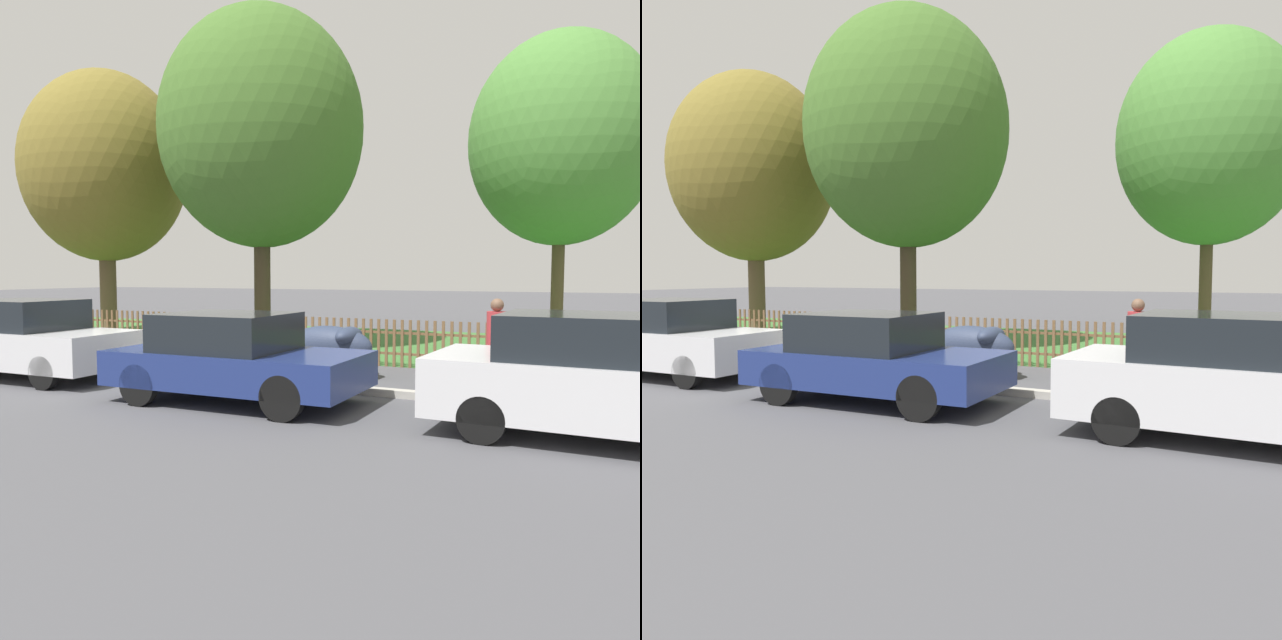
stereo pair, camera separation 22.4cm
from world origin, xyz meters
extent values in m
plane|color=#4C4C51|center=(0.00, 0.00, 0.00)|extent=(120.00, 120.00, 0.00)
cube|color=#B2ADA3|center=(0.00, 0.10, 0.06)|extent=(35.02, 0.20, 0.12)
cube|color=#3D7033|center=(0.00, 7.27, 0.01)|extent=(35.02, 8.27, 0.01)
cube|color=brown|center=(0.00, 3.17, 0.28)|extent=(35.02, 0.03, 0.05)
cube|color=brown|center=(0.00, 3.17, 0.72)|extent=(35.02, 0.03, 0.05)
cube|color=brown|center=(-6.84, 3.14, 0.50)|extent=(0.06, 0.03, 1.00)
cube|color=brown|center=(-6.66, 3.14, 0.50)|extent=(0.06, 0.03, 1.00)
cube|color=brown|center=(-6.49, 3.14, 0.50)|extent=(0.06, 0.03, 1.00)
cube|color=brown|center=(-6.32, 3.14, 0.50)|extent=(0.06, 0.03, 1.00)
cube|color=brown|center=(-6.15, 3.14, 0.50)|extent=(0.06, 0.03, 1.00)
cube|color=brown|center=(-5.97, 3.14, 0.50)|extent=(0.06, 0.03, 1.00)
cube|color=brown|center=(-5.80, 3.14, 0.50)|extent=(0.06, 0.03, 1.00)
cube|color=brown|center=(-5.63, 3.14, 0.50)|extent=(0.06, 0.03, 1.00)
cube|color=brown|center=(-5.45, 3.14, 0.50)|extent=(0.06, 0.03, 1.00)
cube|color=brown|center=(-5.28, 3.14, 0.50)|extent=(0.06, 0.03, 1.00)
cube|color=brown|center=(-5.11, 3.14, 0.50)|extent=(0.06, 0.03, 1.00)
cube|color=brown|center=(-4.93, 3.14, 0.50)|extent=(0.06, 0.03, 1.00)
cube|color=brown|center=(-4.76, 3.14, 0.50)|extent=(0.06, 0.03, 1.00)
cube|color=brown|center=(-4.59, 3.14, 0.50)|extent=(0.06, 0.03, 1.00)
cube|color=brown|center=(-4.41, 3.14, 0.50)|extent=(0.06, 0.03, 1.00)
cube|color=brown|center=(-4.24, 3.14, 0.50)|extent=(0.06, 0.03, 1.00)
cube|color=brown|center=(-4.07, 3.14, 0.50)|extent=(0.06, 0.03, 1.00)
cube|color=brown|center=(-3.89, 3.14, 0.50)|extent=(0.06, 0.03, 1.00)
cube|color=brown|center=(-3.72, 3.14, 0.50)|extent=(0.06, 0.03, 1.00)
cube|color=brown|center=(-3.55, 3.14, 0.50)|extent=(0.06, 0.03, 1.00)
cube|color=brown|center=(-3.38, 3.14, 0.50)|extent=(0.06, 0.03, 1.00)
cube|color=brown|center=(-3.20, 3.14, 0.50)|extent=(0.06, 0.03, 1.00)
cube|color=brown|center=(-3.03, 3.14, 0.50)|extent=(0.06, 0.03, 1.00)
cube|color=brown|center=(-2.86, 3.14, 0.50)|extent=(0.06, 0.03, 1.00)
cube|color=brown|center=(-2.68, 3.14, 0.50)|extent=(0.06, 0.03, 1.00)
cube|color=brown|center=(-2.51, 3.14, 0.50)|extent=(0.06, 0.03, 1.00)
cube|color=brown|center=(-2.34, 3.14, 0.50)|extent=(0.06, 0.03, 1.00)
cube|color=brown|center=(-2.16, 3.14, 0.50)|extent=(0.06, 0.03, 1.00)
cube|color=brown|center=(-1.99, 3.14, 0.50)|extent=(0.06, 0.03, 1.00)
cube|color=brown|center=(-1.82, 3.14, 0.50)|extent=(0.06, 0.03, 1.00)
cube|color=brown|center=(-1.64, 3.14, 0.50)|extent=(0.06, 0.03, 1.00)
cube|color=brown|center=(-1.47, 3.14, 0.50)|extent=(0.06, 0.03, 1.00)
cube|color=brown|center=(-1.30, 3.14, 0.50)|extent=(0.06, 0.03, 1.00)
cube|color=brown|center=(-1.13, 3.14, 0.50)|extent=(0.06, 0.03, 1.00)
cube|color=brown|center=(-0.95, 3.14, 0.50)|extent=(0.06, 0.03, 1.00)
cube|color=brown|center=(-0.78, 3.14, 0.50)|extent=(0.06, 0.03, 1.00)
cube|color=brown|center=(-0.61, 3.14, 0.50)|extent=(0.06, 0.03, 1.00)
cube|color=brown|center=(-0.43, 3.14, 0.50)|extent=(0.06, 0.03, 1.00)
cube|color=brown|center=(-0.26, 3.14, 0.50)|extent=(0.06, 0.03, 1.00)
cube|color=brown|center=(-0.09, 3.14, 0.50)|extent=(0.06, 0.03, 1.00)
cube|color=brown|center=(0.09, 3.14, 0.50)|extent=(0.06, 0.03, 1.00)
cube|color=brown|center=(0.26, 3.14, 0.50)|extent=(0.06, 0.03, 1.00)
cube|color=brown|center=(0.43, 3.14, 0.50)|extent=(0.06, 0.03, 1.00)
cube|color=brown|center=(0.61, 3.14, 0.50)|extent=(0.06, 0.03, 1.00)
cube|color=brown|center=(0.78, 3.14, 0.50)|extent=(0.06, 0.03, 1.00)
cube|color=brown|center=(0.95, 3.14, 0.50)|extent=(0.06, 0.03, 1.00)
cube|color=brown|center=(1.13, 3.14, 0.50)|extent=(0.06, 0.03, 1.00)
cube|color=brown|center=(1.30, 3.14, 0.50)|extent=(0.06, 0.03, 1.00)
cube|color=brown|center=(1.47, 3.14, 0.50)|extent=(0.06, 0.03, 1.00)
cube|color=brown|center=(1.64, 3.14, 0.50)|extent=(0.06, 0.03, 1.00)
cube|color=brown|center=(1.82, 3.14, 0.50)|extent=(0.06, 0.03, 1.00)
cube|color=brown|center=(1.99, 3.14, 0.50)|extent=(0.06, 0.03, 1.00)
cube|color=brown|center=(2.16, 3.14, 0.50)|extent=(0.06, 0.03, 1.00)
cube|color=brown|center=(2.34, 3.14, 0.50)|extent=(0.06, 0.03, 1.00)
cube|color=brown|center=(2.51, 3.14, 0.50)|extent=(0.06, 0.03, 1.00)
cube|color=brown|center=(2.68, 3.14, 0.50)|extent=(0.06, 0.03, 1.00)
cube|color=brown|center=(2.86, 3.14, 0.50)|extent=(0.06, 0.03, 1.00)
cube|color=brown|center=(3.03, 3.14, 0.50)|extent=(0.06, 0.03, 1.00)
cube|color=brown|center=(3.20, 3.14, 0.50)|extent=(0.06, 0.03, 1.00)
cube|color=brown|center=(3.38, 3.14, 0.50)|extent=(0.06, 0.03, 1.00)
cube|color=brown|center=(3.55, 3.14, 0.50)|extent=(0.06, 0.03, 1.00)
cube|color=brown|center=(3.72, 3.14, 0.50)|extent=(0.06, 0.03, 1.00)
cube|color=brown|center=(3.89, 3.14, 0.50)|extent=(0.06, 0.03, 1.00)
cube|color=brown|center=(4.07, 3.14, 0.50)|extent=(0.06, 0.03, 1.00)
cube|color=brown|center=(4.24, 3.14, 0.50)|extent=(0.06, 0.03, 1.00)
cube|color=brown|center=(4.41, 3.14, 0.50)|extent=(0.06, 0.03, 1.00)
cube|color=brown|center=(4.59, 3.14, 0.50)|extent=(0.06, 0.03, 1.00)
cube|color=brown|center=(4.76, 3.14, 0.50)|extent=(0.06, 0.03, 1.00)
cube|color=brown|center=(4.93, 3.14, 0.50)|extent=(0.06, 0.03, 1.00)
cube|color=brown|center=(5.11, 3.14, 0.50)|extent=(0.06, 0.03, 1.00)
cube|color=brown|center=(5.28, 3.14, 0.50)|extent=(0.06, 0.03, 1.00)
cube|color=brown|center=(5.45, 3.14, 0.50)|extent=(0.06, 0.03, 1.00)
cube|color=brown|center=(5.63, 3.14, 0.50)|extent=(0.06, 0.03, 1.00)
cube|color=brown|center=(5.80, 3.14, 0.50)|extent=(0.06, 0.03, 1.00)
cube|color=brown|center=(5.97, 3.14, 0.50)|extent=(0.06, 0.03, 1.00)
cube|color=brown|center=(6.15, 3.14, 0.50)|extent=(0.06, 0.03, 1.00)
cube|color=brown|center=(6.32, 3.14, 0.50)|extent=(0.06, 0.03, 1.00)
cube|color=brown|center=(6.49, 3.14, 0.50)|extent=(0.06, 0.03, 1.00)
cube|color=brown|center=(6.66, 3.14, 0.50)|extent=(0.06, 0.03, 1.00)
cube|color=brown|center=(6.84, 3.14, 0.50)|extent=(0.06, 0.03, 1.00)
cube|color=silver|center=(-2.99, -1.09, 0.58)|extent=(3.89, 1.85, 0.66)
cube|color=black|center=(-3.18, -1.10, 1.19)|extent=(1.88, 1.63, 0.56)
cylinder|color=black|center=(-1.81, -0.25, 0.29)|extent=(0.58, 0.15, 0.58)
cylinder|color=black|center=(-1.78, -1.88, 0.29)|extent=(0.58, 0.15, 0.58)
cylinder|color=black|center=(-4.20, -0.30, 0.29)|extent=(0.58, 0.15, 0.58)
cube|color=navy|center=(1.72, -1.30, 0.53)|extent=(3.88, 1.92, 0.53)
cube|color=black|center=(1.53, -1.30, 1.07)|extent=(1.88, 1.69, 0.56)
cylinder|color=black|center=(2.89, -0.43, 0.31)|extent=(0.63, 0.15, 0.62)
cylinder|color=black|center=(2.93, -2.12, 0.31)|extent=(0.63, 0.15, 0.62)
cylinder|color=black|center=(0.51, -0.48, 0.31)|extent=(0.63, 0.15, 0.62)
cylinder|color=black|center=(0.55, -2.17, 0.31)|extent=(0.63, 0.15, 0.62)
cube|color=silver|center=(6.80, -1.27, 0.59)|extent=(4.11, 1.91, 0.71)
cube|color=black|center=(6.60, -1.26, 1.21)|extent=(1.99, 1.67, 0.53)
cylinder|color=black|center=(5.56, -0.41, 0.28)|extent=(0.57, 0.15, 0.56)
cylinder|color=black|center=(5.52, -2.06, 0.28)|extent=(0.57, 0.15, 0.56)
cylinder|color=black|center=(2.62, 1.45, 0.27)|extent=(0.54, 0.13, 0.53)
cylinder|color=black|center=(1.27, 1.52, 0.27)|extent=(0.54, 0.13, 0.53)
ellipsoid|color=#2D3851|center=(1.95, 1.49, 0.59)|extent=(1.82, 0.76, 0.76)
ellipsoid|color=#2D3851|center=(2.37, 1.47, 0.79)|extent=(0.46, 0.85, 0.35)
cylinder|color=brown|center=(-7.80, 5.77, 1.83)|extent=(0.51, 0.51, 3.67)
ellipsoid|color=olive|center=(-7.80, 5.77, 5.29)|extent=(5.12, 5.12, 5.89)
cylinder|color=#473828|center=(-1.71, 5.13, 2.01)|extent=(0.44, 0.44, 4.02)
ellipsoid|color=#426B28|center=(-1.71, 5.13, 5.72)|extent=(5.37, 5.37, 6.17)
cylinder|color=brown|center=(5.31, 9.46, 2.02)|extent=(0.34, 0.34, 4.04)
ellipsoid|color=#4C8438|center=(5.31, 9.46, 5.63)|extent=(5.03, 5.03, 5.79)
cylinder|color=slate|center=(5.16, 0.91, 0.38)|extent=(0.14, 0.14, 0.76)
cylinder|color=slate|center=(5.19, 0.69, 0.38)|extent=(0.14, 0.14, 0.76)
cylinder|color=#B73338|center=(5.18, 0.80, 1.06)|extent=(0.36, 0.36, 0.60)
sphere|color=brown|center=(5.18, 0.80, 1.46)|extent=(0.21, 0.21, 0.21)
camera|label=1|loc=(6.90, -9.20, 1.95)|focal=35.00mm
camera|label=2|loc=(7.10, -9.10, 1.95)|focal=35.00mm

